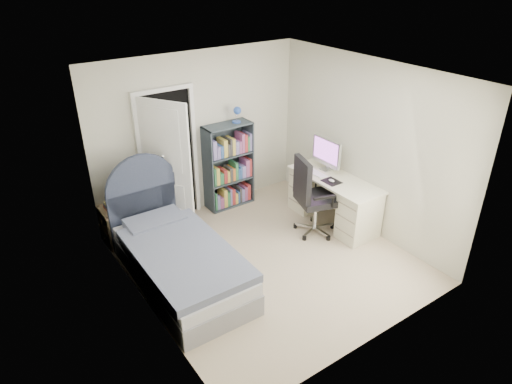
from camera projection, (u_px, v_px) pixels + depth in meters
room_shell at (270, 177)px, 5.61m from camera, size 3.50×3.70×2.60m
door at (167, 163)px, 6.50m from camera, size 0.92×0.72×2.06m
bed at (178, 258)px, 5.71m from camera, size 1.07×2.22×1.36m
nightstand at (117, 216)px, 6.39m from camera, size 0.44×0.44×0.64m
floor_lamp at (164, 201)px, 6.61m from camera, size 0.18×0.18×1.24m
bookcase at (229, 168)px, 7.29m from camera, size 0.77×0.33×1.64m
desk at (333, 198)px, 6.90m from camera, size 0.61×1.52×1.24m
office_chair at (311, 193)px, 6.50m from camera, size 0.66×0.68×1.20m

